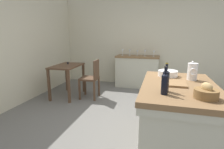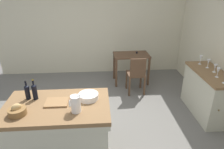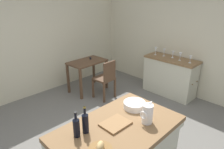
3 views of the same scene
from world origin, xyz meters
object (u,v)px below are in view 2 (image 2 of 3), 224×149
at_px(pitcher, 76,104).
at_px(wine_glass_left, 218,71).
at_px(writing_desk, 131,59).
at_px(wine_bottle_amber, 27,92).
at_px(wine_glass_far_right, 201,58).
at_px(cutting_board, 57,102).
at_px(side_cabinet, 207,93).
at_px(wine_glass_middle, 215,67).
at_px(island_table, 60,128).
at_px(wine_bottle_dark, 35,91).
at_px(bread_basket, 17,111).
at_px(wooden_chair, 136,74).
at_px(wine_glass_right, 208,62).
at_px(wash_bowl, 88,96).

xyz_separation_m(pitcher, wine_glass_left, (2.42, 0.85, 0.03)).
height_order(writing_desk, wine_bottle_amber, wine_bottle_amber).
bearing_deg(wine_glass_far_right, cutting_board, -154.99).
relative_size(side_cabinet, wine_glass_middle, 7.84).
distance_m(island_table, side_cabinet, 2.86).
distance_m(wine_bottle_dark, wine_glass_middle, 3.19).
bearing_deg(wine_glass_left, wine_glass_middle, 72.18).
distance_m(island_table, bread_basket, 0.68).
relative_size(side_cabinet, wooden_chair, 1.34).
bearing_deg(wine_glass_right, bread_basket, -157.93).
bearing_deg(bread_basket, side_cabinet, 18.62).
bearing_deg(bread_basket, wash_bowl, 20.00).
relative_size(island_table, wine_glass_right, 8.41).
distance_m(bread_basket, wine_glass_left, 3.28).
bearing_deg(island_table, side_cabinet, 17.75).
distance_m(bread_basket, wine_glass_far_right, 3.50).
distance_m(bread_basket, cutting_board, 0.52).
bearing_deg(wine_glass_right, side_cabinet, -98.23).
bearing_deg(wine_bottle_dark, wine_glass_middle, 12.78).
bearing_deg(wash_bowl, bread_basket, -160.00).
bearing_deg(wine_bottle_amber, bread_basket, -92.78).
distance_m(pitcher, wine_bottle_dark, 0.72).
bearing_deg(island_table, pitcher, -32.39).
xyz_separation_m(cutting_board, wine_glass_middle, (2.78, 0.84, 0.12)).
distance_m(wine_bottle_dark, wine_bottle_amber, 0.11).
xyz_separation_m(bread_basket, cutting_board, (0.46, 0.25, -0.04)).
distance_m(writing_desk, wooden_chair, 0.64).
bearing_deg(wine_bottle_dark, cutting_board, -22.35).
bearing_deg(wine_glass_left, wine_bottle_dark, -170.87).
bearing_deg(writing_desk, island_table, -121.12).
relative_size(wine_glass_left, wine_glass_middle, 1.14).
relative_size(pitcher, wine_glass_middle, 1.75).
bearing_deg(writing_desk, pitcher, -114.16).
bearing_deg(wooden_chair, island_table, -129.66).
distance_m(writing_desk, wine_glass_right, 1.88).
height_order(side_cabinet, wine_bottle_dark, wine_bottle_dark).
bearing_deg(wash_bowl, wine_glass_left, 13.43).
xyz_separation_m(writing_desk, wash_bowl, (-1.01, -2.28, 0.27)).
bearing_deg(island_table, writing_desk, 58.88).
distance_m(pitcher, wine_glass_far_right, 2.83).
height_order(wooden_chair, wine_bottle_amber, wine_bottle_amber).
relative_size(writing_desk, cutting_board, 2.85).
xyz_separation_m(island_table, wooden_chair, (1.48, 1.79, 0.03)).
bearing_deg(wine_glass_middle, writing_desk, 131.05).
xyz_separation_m(writing_desk, wine_bottle_dark, (-1.78, -2.23, 0.36)).
bearing_deg(wine_bottle_amber, pitcher, -27.37).
xyz_separation_m(wash_bowl, cutting_board, (-0.45, -0.08, -0.03)).
height_order(wine_glass_left, wine_glass_right, wine_glass_left).
xyz_separation_m(wine_glass_left, wine_glass_far_right, (-0.01, 0.64, 0.01)).
height_order(wooden_chair, bread_basket, bread_basket).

